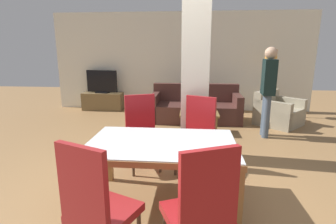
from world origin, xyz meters
The scene contains 16 objects.
ground_plane centered at (0.00, 0.00, 0.00)m, with size 18.00×18.00×0.00m, color olive.
back_wall centered at (0.00, 4.83, 1.35)m, with size 7.20×0.09×2.70m.
divider_pillar centered at (0.36, 1.37, 1.35)m, with size 0.41×0.39×2.70m.
dining_table centered at (0.00, 0.00, 0.59)m, with size 1.60×1.03×0.73m.
dining_chair_far_right centered at (0.40, 0.87, 0.55)m, with size 0.61×0.61×1.06m.
dining_chair_near_right centered at (0.39, -0.90, 0.55)m, with size 0.61×0.61×1.06m.
dining_chair_far_left centered at (-0.39, 0.93, 0.55)m, with size 0.60×0.60×1.06m.
dining_chair_near_left centered at (-0.39, -0.93, 0.55)m, with size 0.60×0.60×1.06m.
sofa centered at (0.41, 3.63, 0.29)m, with size 2.12×0.92×0.86m.
armchair centered at (2.29, 3.41, 0.27)m, with size 1.21×1.22×0.76m.
coffee_table centered at (0.48, 2.63, 0.22)m, with size 0.79×0.51×0.42m.
bottle centered at (0.32, 2.59, 0.53)m, with size 0.06×0.06×0.28m.
tv_stand centered at (-2.22, 4.55, 0.25)m, with size 1.13×0.40×0.49m.
tv_screen centered at (-2.22, 4.55, 0.80)m, with size 0.91×0.26×0.64m.
floor_lamp centered at (2.27, 4.24, 1.41)m, with size 0.29×0.29×1.69m.
standing_person centered at (1.77, 2.52, 1.01)m, with size 0.25×0.40×1.74m.
Camera 1 is at (0.31, -2.63, 1.68)m, focal length 28.00 mm.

